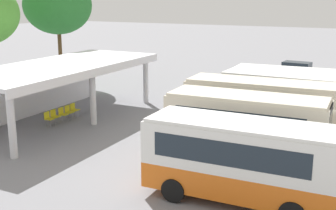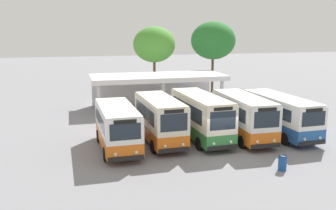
{
  "view_description": "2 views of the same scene",
  "coord_description": "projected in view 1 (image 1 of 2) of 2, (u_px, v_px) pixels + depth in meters",
  "views": [
    {
      "loc": [
        -20.95,
        -1.82,
        7.27
      ],
      "look_at": [
        -0.74,
        8.36,
        1.71
      ],
      "focal_mm": 47.37,
      "sensor_mm": 36.0,
      "label": 1
    },
    {
      "loc": [
        -9.39,
        -22.12,
        8.16
      ],
      "look_at": [
        -2.13,
        5.76,
        2.24
      ],
      "focal_mm": 40.37,
      "sensor_mm": 36.0,
      "label": 2
    }
  ],
  "objects": [
    {
      "name": "city_bus_second_in_row",
      "position": [
        246.0,
        129.0,
        18.79
      ],
      "size": [
        2.49,
        6.88,
        3.27
      ],
      "color": "black",
      "rests_on": "ground"
    },
    {
      "name": "city_bus_middle_cream",
      "position": [
        263.0,
        111.0,
        21.55
      ],
      "size": [
        2.58,
        7.67,
        3.33
      ],
      "color": "black",
      "rests_on": "ground"
    },
    {
      "name": "waiting_chair_fifth_seat",
      "position": [
        74.0,
        109.0,
        27.33
      ],
      "size": [
        0.45,
        0.45,
        0.86
      ],
      "color": "slate",
      "rests_on": "ground"
    },
    {
      "name": "parked_car_flank",
      "position": [
        298.0,
        71.0,
        39.34
      ],
      "size": [
        2.15,
        4.64,
        1.62
      ],
      "color": "black",
      "rests_on": "ground"
    },
    {
      "name": "city_bus_nearest_orange",
      "position": [
        240.0,
        158.0,
        15.78
      ],
      "size": [
        2.51,
        6.96,
        3.01
      ],
      "color": "black",
      "rests_on": "ground"
    },
    {
      "name": "city_bus_fifth_blue",
      "position": [
        297.0,
        91.0,
        26.83
      ],
      "size": [
        2.58,
        8.0,
        3.03
      ],
      "color": "black",
      "rests_on": "ground"
    },
    {
      "name": "roadside_tree_east_of_canopy",
      "position": [
        58.0,
        5.0,
        36.35
      ],
      "size": [
        5.59,
        5.59,
        8.95
      ],
      "color": "brown",
      "rests_on": "ground"
    },
    {
      "name": "waiting_chair_middle_seat",
      "position": [
        63.0,
        113.0,
        26.29
      ],
      "size": [
        0.45,
        0.45,
        0.86
      ],
      "color": "slate",
      "rests_on": "ground"
    },
    {
      "name": "ground_plane",
      "position": [
        335.0,
        156.0,
        20.7
      ],
      "size": [
        180.0,
        180.0,
        0.0
      ],
      "primitive_type": "plane",
      "color": "gray"
    },
    {
      "name": "city_bus_fourth_amber",
      "position": [
        288.0,
        100.0,
        24.05
      ],
      "size": [
        2.42,
        7.35,
        3.21
      ],
      "color": "black",
      "rests_on": "ground"
    },
    {
      "name": "waiting_chair_second_from_end",
      "position": [
        55.0,
        115.0,
        25.83
      ],
      "size": [
        0.45,
        0.45,
        0.86
      ],
      "color": "slate",
      "rests_on": "ground"
    },
    {
      "name": "terminal_canopy",
      "position": [
        52.0,
        76.0,
        26.52
      ],
      "size": [
        13.68,
        5.6,
        3.4
      ],
      "color": "silver",
      "rests_on": "ground"
    },
    {
      "name": "waiting_chair_fourth_seat",
      "position": [
        69.0,
        111.0,
        26.8
      ],
      "size": [
        0.45,
        0.45,
        0.86
      ],
      "color": "slate",
      "rests_on": "ground"
    },
    {
      "name": "waiting_chair_end_by_column",
      "position": [
        48.0,
        118.0,
        25.31
      ],
      "size": [
        0.45,
        0.45,
        0.86
      ],
      "color": "slate",
      "rests_on": "ground"
    }
  ]
}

